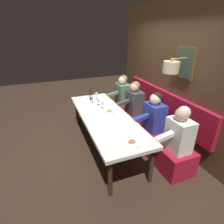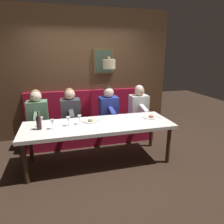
{
  "view_description": "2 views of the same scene",
  "coord_description": "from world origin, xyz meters",
  "px_view_note": "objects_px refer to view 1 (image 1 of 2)",
  "views": [
    {
      "loc": [
        -1.03,
        -2.99,
        2.28
      ],
      "look_at": [
        0.05,
        -0.26,
        0.92
      ],
      "focal_mm": 28.22,
      "sensor_mm": 36.0,
      "label": 1
    },
    {
      "loc": [
        -3.28,
        0.63,
        1.94
      ],
      "look_at": [
        0.05,
        -0.26,
        0.92
      ],
      "focal_mm": 32.34,
      "sensor_mm": 36.0,
      "label": 2
    }
  ],
  "objects_px": {
    "wine_glass_2": "(92,98)",
    "diner_near": "(154,113)",
    "wine_bottle": "(91,95)",
    "wine_glass_3": "(103,104)",
    "wine_glass_0": "(98,101)",
    "wine_glass_1": "(96,95)",
    "dining_table": "(105,118)",
    "diner_far": "(123,91)",
    "diner_middle": "(134,99)",
    "diner_nearest": "(180,131)"
  },
  "relations": [
    {
      "from": "diner_far",
      "to": "wine_glass_2",
      "type": "distance_m",
      "value": 0.99
    },
    {
      "from": "wine_glass_1",
      "to": "wine_glass_2",
      "type": "xyz_separation_m",
      "value": [
        -0.17,
        -0.18,
        0.0
      ]
    },
    {
      "from": "dining_table",
      "to": "wine_bottle",
      "type": "xyz_separation_m",
      "value": [
        -0.02,
        0.98,
        0.18
      ]
    },
    {
      "from": "diner_near",
      "to": "wine_bottle",
      "type": "relative_size",
      "value": 2.64
    },
    {
      "from": "dining_table",
      "to": "wine_glass_3",
      "type": "xyz_separation_m",
      "value": [
        0.06,
        0.32,
        0.18
      ]
    },
    {
      "from": "wine_glass_0",
      "to": "wine_glass_1",
      "type": "distance_m",
      "value": 0.45
    },
    {
      "from": "wine_bottle",
      "to": "wine_glass_3",
      "type": "bearing_deg",
      "value": -83.31
    },
    {
      "from": "diner_middle",
      "to": "wine_glass_0",
      "type": "height_order",
      "value": "diner_middle"
    },
    {
      "from": "diner_middle",
      "to": "wine_glass_0",
      "type": "xyz_separation_m",
      "value": [
        -0.85,
        0.09,
        0.04
      ]
    },
    {
      "from": "wine_glass_1",
      "to": "wine_glass_2",
      "type": "height_order",
      "value": "same"
    },
    {
      "from": "wine_glass_3",
      "to": "wine_bottle",
      "type": "relative_size",
      "value": 0.55
    },
    {
      "from": "diner_far",
      "to": "wine_glass_0",
      "type": "xyz_separation_m",
      "value": [
        -0.85,
        -0.57,
        0.04
      ]
    },
    {
      "from": "diner_middle",
      "to": "wine_bottle",
      "type": "xyz_separation_m",
      "value": [
        -0.9,
        0.56,
        0.04
      ]
    },
    {
      "from": "diner_middle",
      "to": "diner_far",
      "type": "height_order",
      "value": "same"
    },
    {
      "from": "dining_table",
      "to": "wine_bottle",
      "type": "height_order",
      "value": "wine_bottle"
    },
    {
      "from": "diner_near",
      "to": "wine_glass_3",
      "type": "height_order",
      "value": "diner_near"
    },
    {
      "from": "dining_table",
      "to": "wine_glass_3",
      "type": "relative_size",
      "value": 15.88
    },
    {
      "from": "wine_glass_1",
      "to": "dining_table",
      "type": "bearing_deg",
      "value": -97.0
    },
    {
      "from": "dining_table",
      "to": "wine_glass_1",
      "type": "relative_size",
      "value": 15.88
    },
    {
      "from": "diner_near",
      "to": "diner_far",
      "type": "bearing_deg",
      "value": 90.0
    },
    {
      "from": "diner_far",
      "to": "wine_bottle",
      "type": "bearing_deg",
      "value": -173.84
    },
    {
      "from": "diner_middle",
      "to": "dining_table",
      "type": "bearing_deg",
      "value": -154.55
    },
    {
      "from": "diner_middle",
      "to": "diner_far",
      "type": "relative_size",
      "value": 1.0
    },
    {
      "from": "wine_glass_2",
      "to": "diner_near",
      "type": "bearing_deg",
      "value": -51.49
    },
    {
      "from": "dining_table",
      "to": "diner_nearest",
      "type": "relative_size",
      "value": 3.29
    },
    {
      "from": "diner_middle",
      "to": "wine_glass_2",
      "type": "relative_size",
      "value": 4.82
    },
    {
      "from": "diner_nearest",
      "to": "wine_bottle",
      "type": "distance_m",
      "value": 2.28
    },
    {
      "from": "dining_table",
      "to": "wine_bottle",
      "type": "relative_size",
      "value": 8.68
    },
    {
      "from": "dining_table",
      "to": "diner_near",
      "type": "bearing_deg",
      "value": -24.77
    },
    {
      "from": "diner_nearest",
      "to": "diner_middle",
      "type": "bearing_deg",
      "value": 90.0
    },
    {
      "from": "wine_glass_1",
      "to": "diner_far",
      "type": "bearing_deg",
      "value": 9.28
    },
    {
      "from": "wine_glass_2",
      "to": "wine_bottle",
      "type": "xyz_separation_m",
      "value": [
        0.04,
        0.21,
        -0.0
      ]
    },
    {
      "from": "wine_glass_0",
      "to": "wine_glass_3",
      "type": "height_order",
      "value": "same"
    },
    {
      "from": "wine_glass_3",
      "to": "wine_bottle",
      "type": "height_order",
      "value": "wine_bottle"
    },
    {
      "from": "wine_glass_2",
      "to": "wine_glass_3",
      "type": "xyz_separation_m",
      "value": [
        0.12,
        -0.45,
        0.0
      ]
    },
    {
      "from": "diner_middle",
      "to": "wine_glass_1",
      "type": "bearing_deg",
      "value": 145.19
    },
    {
      "from": "wine_glass_2",
      "to": "wine_bottle",
      "type": "distance_m",
      "value": 0.21
    },
    {
      "from": "wine_glass_1",
      "to": "wine_glass_3",
      "type": "bearing_deg",
      "value": -95.02
    },
    {
      "from": "diner_middle",
      "to": "diner_far",
      "type": "bearing_deg",
      "value": 90.0
    },
    {
      "from": "dining_table",
      "to": "diner_middle",
      "type": "xyz_separation_m",
      "value": [
        0.88,
        0.42,
        0.14
      ]
    },
    {
      "from": "dining_table",
      "to": "diner_near",
      "type": "distance_m",
      "value": 0.98
    },
    {
      "from": "diner_near",
      "to": "wine_glass_1",
      "type": "xyz_separation_m",
      "value": [
        -0.77,
        1.36,
        0.04
      ]
    },
    {
      "from": "dining_table",
      "to": "wine_glass_0",
      "type": "height_order",
      "value": "wine_glass_0"
    },
    {
      "from": "dining_table",
      "to": "wine_glass_1",
      "type": "bearing_deg",
      "value": 83.0
    },
    {
      "from": "wine_glass_0",
      "to": "diner_near",
      "type": "bearing_deg",
      "value": -47.07
    },
    {
      "from": "wine_glass_3",
      "to": "wine_bottle",
      "type": "xyz_separation_m",
      "value": [
        -0.08,
        0.66,
        -0.0
      ]
    },
    {
      "from": "diner_near",
      "to": "wine_glass_1",
      "type": "height_order",
      "value": "diner_near"
    },
    {
      "from": "diner_far",
      "to": "wine_glass_1",
      "type": "height_order",
      "value": "diner_far"
    },
    {
      "from": "diner_far",
      "to": "diner_nearest",
      "type": "bearing_deg",
      "value": -90.0
    },
    {
      "from": "diner_far",
      "to": "dining_table",
      "type": "bearing_deg",
      "value": -129.32
    }
  ]
}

